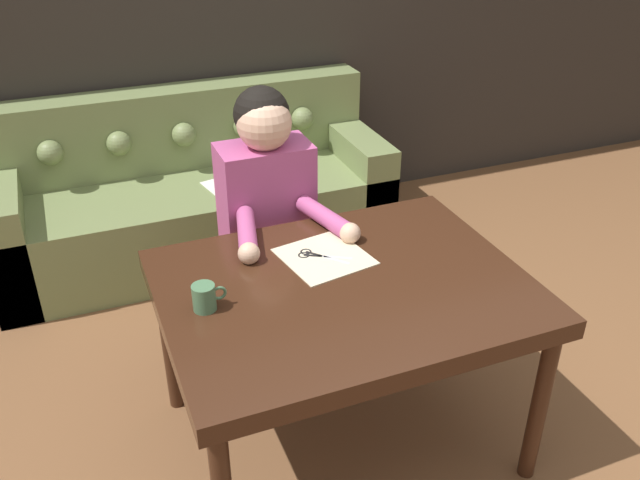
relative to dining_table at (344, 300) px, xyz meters
name	(u,v)px	position (x,y,z in m)	size (l,w,h in m)	color
ground_plane	(355,442)	(0.04, -0.05, -0.65)	(16.00, 16.00, 0.00)	brown
wall_back	(202,1)	(0.04, 2.04, 0.65)	(8.00, 0.06, 2.60)	#2D2823
dining_table	(344,300)	(0.00, 0.00, 0.00)	(1.25, 0.96, 0.72)	#381E11
couch	(193,198)	(-0.19, 1.66, -0.33)	(2.13, 0.77, 0.89)	olive
person	(268,224)	(-0.06, 0.66, -0.02)	(0.48, 0.60, 1.22)	#33281E
pattern_paper_main	(325,257)	(0.00, 0.18, 0.07)	(0.34, 0.34, 0.00)	beige
scissors	(315,255)	(-0.03, 0.20, 0.07)	(0.18, 0.16, 0.01)	silver
mug	(205,297)	(-0.48, 0.03, 0.12)	(0.11, 0.08, 0.09)	#47704C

